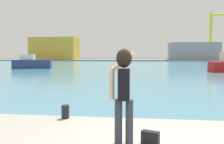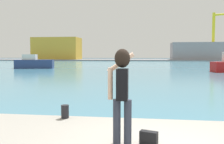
{
  "view_description": "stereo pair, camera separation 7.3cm",
  "coord_description": "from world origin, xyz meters",
  "px_view_note": "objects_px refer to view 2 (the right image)",
  "views": [
    {
      "loc": [
        -0.29,
        -4.31,
        2.21
      ],
      "look_at": [
        -1.21,
        3.08,
        1.69
      ],
      "focal_mm": 39.69,
      "sensor_mm": 36.0,
      "label": 1
    },
    {
      "loc": [
        -0.22,
        -4.3,
        2.21
      ],
      "look_at": [
        -1.21,
        3.08,
        1.69
      ],
      "focal_mm": 39.69,
      "sensor_mm": 36.0,
      "label": 2
    }
  ],
  "objects_px": {
    "handbag": "(149,138)",
    "warehouse_left": "(57,49)",
    "boat_moored": "(34,63)",
    "port_crane": "(217,31)",
    "warehouse_right": "(196,51)",
    "person_photographer": "(122,86)",
    "harbor_bollard": "(65,112)"
  },
  "relations": [
    {
      "from": "person_photographer",
      "to": "warehouse_right",
      "type": "xyz_separation_m",
      "value": [
        18.66,
        89.44,
        1.87
      ]
    },
    {
      "from": "warehouse_right",
      "to": "port_crane",
      "type": "relative_size",
      "value": 1.05
    },
    {
      "from": "warehouse_left",
      "to": "port_crane",
      "type": "relative_size",
      "value": 1.08
    },
    {
      "from": "person_photographer",
      "to": "boat_moored",
      "type": "distance_m",
      "value": 37.88
    },
    {
      "from": "warehouse_left",
      "to": "warehouse_right",
      "type": "xyz_separation_m",
      "value": [
        52.99,
        -0.8,
        -1.15
      ]
    },
    {
      "from": "boat_moored",
      "to": "warehouse_left",
      "type": "height_order",
      "value": "warehouse_left"
    },
    {
      "from": "boat_moored",
      "to": "warehouse_right",
      "type": "bearing_deg",
      "value": 43.46
    },
    {
      "from": "boat_moored",
      "to": "warehouse_left",
      "type": "bearing_deg",
      "value": 92.94
    },
    {
      "from": "harbor_bollard",
      "to": "warehouse_right",
      "type": "distance_m",
      "value": 90.16
    },
    {
      "from": "boat_moored",
      "to": "port_crane",
      "type": "relative_size",
      "value": 0.38
    },
    {
      "from": "person_photographer",
      "to": "port_crane",
      "type": "bearing_deg",
      "value": -16.8
    },
    {
      "from": "harbor_bollard",
      "to": "port_crane",
      "type": "height_order",
      "value": "port_crane"
    },
    {
      "from": "warehouse_left",
      "to": "port_crane",
      "type": "distance_m",
      "value": 60.12
    },
    {
      "from": "boat_moored",
      "to": "port_crane",
      "type": "height_order",
      "value": "port_crane"
    },
    {
      "from": "person_photographer",
      "to": "boat_moored",
      "type": "relative_size",
      "value": 0.28
    },
    {
      "from": "port_crane",
      "to": "person_photographer",
      "type": "bearing_deg",
      "value": -106.26
    },
    {
      "from": "harbor_bollard",
      "to": "warehouse_left",
      "type": "xyz_separation_m",
      "value": [
        -32.71,
        88.6,
        3.92
      ]
    },
    {
      "from": "harbor_bollard",
      "to": "boat_moored",
      "type": "bearing_deg",
      "value": 116.36
    },
    {
      "from": "person_photographer",
      "to": "handbag",
      "type": "xyz_separation_m",
      "value": [
        0.49,
        0.04,
        -0.95
      ]
    },
    {
      "from": "boat_moored",
      "to": "warehouse_right",
      "type": "distance_m",
      "value": 66.56
    },
    {
      "from": "warehouse_left",
      "to": "person_photographer",
      "type": "bearing_deg",
      "value": -69.17
    },
    {
      "from": "person_photographer",
      "to": "boat_moored",
      "type": "bearing_deg",
      "value": 26.91
    },
    {
      "from": "harbor_bollard",
      "to": "port_crane",
      "type": "distance_m",
      "value": 90.28
    },
    {
      "from": "handbag",
      "to": "boat_moored",
      "type": "bearing_deg",
      "value": 118.14
    },
    {
      "from": "harbor_bollard",
      "to": "warehouse_right",
      "type": "relative_size",
      "value": 0.02
    },
    {
      "from": "warehouse_left",
      "to": "warehouse_right",
      "type": "relative_size",
      "value": 1.03
    },
    {
      "from": "handbag",
      "to": "warehouse_left",
      "type": "relative_size",
      "value": 0.02
    },
    {
      "from": "person_photographer",
      "to": "port_crane",
      "type": "distance_m",
      "value": 91.28
    },
    {
      "from": "handbag",
      "to": "port_crane",
      "type": "distance_m",
      "value": 91.2
    },
    {
      "from": "handbag",
      "to": "warehouse_left",
      "type": "bearing_deg",
      "value": 111.11
    },
    {
      "from": "boat_moored",
      "to": "warehouse_right",
      "type": "height_order",
      "value": "warehouse_right"
    },
    {
      "from": "handbag",
      "to": "warehouse_right",
      "type": "relative_size",
      "value": 0.02
    }
  ]
}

